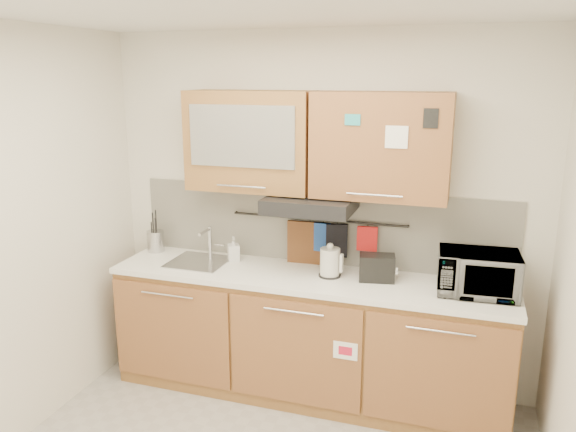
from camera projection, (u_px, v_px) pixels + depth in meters
The scene contains 18 objects.
ceiling at pixel (235, 0), 2.43m from camera, with size 3.20×3.20×0.00m, color white.
wall_back at pixel (319, 213), 4.13m from camera, with size 3.20×3.20×0.00m, color silver.
base_cabinet at pixel (307, 342), 4.06m from camera, with size 2.80×0.64×0.88m.
countertop at pixel (307, 278), 3.94m from camera, with size 2.82×0.62×0.04m, color white.
backsplash at pixel (319, 226), 4.14m from camera, with size 2.80×0.02×0.56m, color silver.
upper_cabinets at pixel (313, 143), 3.84m from camera, with size 1.82×0.37×0.70m.
range_hood at pixel (310, 204), 3.87m from camera, with size 0.60×0.46×0.10m, color black.
sink at pixel (199, 262), 4.21m from camera, with size 0.42×0.40×0.26m.
utensil_rail at pixel (318, 219), 4.09m from camera, with size 0.02×0.02×1.30m, color black.
utensil_crock at pixel (156, 241), 4.45m from camera, with size 0.15×0.15×0.33m.
kettle at pixel (330, 263), 3.89m from camera, with size 0.18×0.16×0.24m.
toaster at pixel (377, 267), 3.82m from camera, with size 0.26×0.18×0.18m.
microwave at pixel (478, 273), 3.58m from camera, with size 0.50×0.34×0.28m, color #999999.
soap_bottle at pixel (234, 249), 4.22m from camera, with size 0.08×0.08×0.18m, color #999999.
cutting_board at pixel (309, 249), 4.15m from camera, with size 0.33×0.02×0.41m, color brown.
oven_mitt at pixel (323, 237), 4.10m from camera, with size 0.13×0.03×0.21m, color #22489C.
dark_pouch at pixel (337, 240), 4.07m from camera, with size 0.16×0.04×0.24m, color black.
pot_holder at pixel (367, 239), 3.99m from camera, with size 0.14×0.02×0.18m, color red.
Camera 1 is at (1.02, -2.38, 2.29)m, focal length 35.00 mm.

